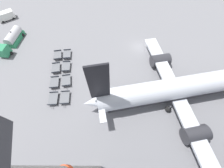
% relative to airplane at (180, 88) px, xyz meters
% --- Properties ---
extents(ground_plane, '(500.00, 500.00, 0.00)m').
position_rel_airplane_xyz_m(ground_plane, '(-15.17, -1.45, -2.82)').
color(ground_plane, gray).
extents(airplane, '(30.09, 37.90, 13.39)m').
position_rel_airplane_xyz_m(airplane, '(0.00, 0.00, 0.00)').
color(airplane, silver).
rests_on(airplane, ground_plane).
extents(fuel_tanker_primary, '(9.84, 6.06, 2.89)m').
position_rel_airplane_xyz_m(fuel_tanker_primary, '(-26.35, -33.08, -1.58)').
color(fuel_tanker_primary, '#2D8C5B').
rests_on(fuel_tanker_primary, ground_plane).
extents(service_van, '(3.52, 5.15, 2.24)m').
position_rel_airplane_xyz_m(service_van, '(-38.32, -35.50, -1.61)').
color(service_van, white).
rests_on(service_van, ground_plane).
extents(baggage_dolly_row_near_col_a, '(3.63, 2.14, 0.92)m').
position_rel_airplane_xyz_m(baggage_dolly_row_near_col_a, '(-18.14, -22.29, -2.33)').
color(baggage_dolly_row_near_col_a, slate).
rests_on(baggage_dolly_row_near_col_a, ground_plane).
extents(baggage_dolly_row_near_col_b, '(3.63, 2.15, 0.92)m').
position_rel_airplane_xyz_m(baggage_dolly_row_near_col_b, '(-14.21, -23.09, -2.33)').
color(baggage_dolly_row_near_col_b, slate).
rests_on(baggage_dolly_row_near_col_b, ground_plane).
extents(baggage_dolly_row_near_col_c, '(3.65, 2.29, 0.92)m').
position_rel_airplane_xyz_m(baggage_dolly_row_near_col_c, '(-10.27, -23.79, -2.33)').
color(baggage_dolly_row_near_col_c, slate).
rests_on(baggage_dolly_row_near_col_c, ground_plane).
extents(baggage_dolly_row_near_col_d, '(3.66, 2.38, 0.92)m').
position_rel_airplane_xyz_m(baggage_dolly_row_near_col_d, '(-6.39, -24.41, -2.33)').
color(baggage_dolly_row_near_col_d, slate).
rests_on(baggage_dolly_row_near_col_d, ground_plane).
extents(baggage_dolly_row_mid_a_col_a, '(3.65, 2.33, 0.92)m').
position_rel_airplane_xyz_m(baggage_dolly_row_mid_a_col_a, '(-17.73, -20.04, -2.33)').
color(baggage_dolly_row_mid_a_col_a, slate).
rests_on(baggage_dolly_row_mid_a_col_a, ground_plane).
extents(baggage_dolly_row_mid_a_col_b, '(3.66, 2.41, 0.92)m').
position_rel_airplane_xyz_m(baggage_dolly_row_mid_a_col_b, '(-13.91, -20.76, -2.33)').
color(baggage_dolly_row_mid_a_col_b, slate).
rests_on(baggage_dolly_row_mid_a_col_b, ground_plane).
extents(baggage_dolly_row_mid_a_col_c, '(3.63, 2.18, 0.92)m').
position_rel_airplane_xyz_m(baggage_dolly_row_mid_a_col_c, '(-9.97, -21.24, -2.33)').
color(baggage_dolly_row_mid_a_col_c, slate).
rests_on(baggage_dolly_row_mid_a_col_c, ground_plane).
extents(baggage_dolly_row_mid_a_col_d, '(3.66, 2.39, 0.92)m').
position_rel_airplane_xyz_m(baggage_dolly_row_mid_a_col_d, '(-5.91, -22.09, -2.33)').
color(baggage_dolly_row_mid_a_col_d, slate).
rests_on(baggage_dolly_row_mid_a_col_d, ground_plane).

